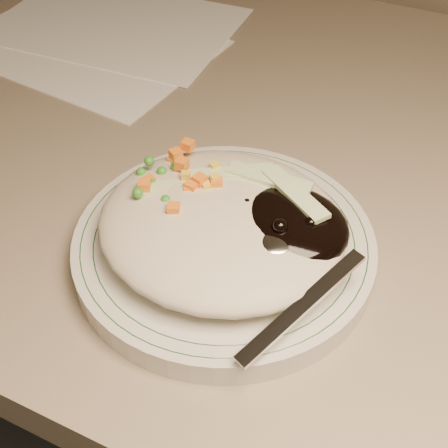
% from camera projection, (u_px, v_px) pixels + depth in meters
% --- Properties ---
extents(desk, '(1.40, 0.70, 0.74)m').
position_uv_depth(desk, '(374.00, 307.00, 0.72)').
color(desk, '#7E6F5B').
rests_on(desk, ground).
extents(plate, '(0.24, 0.24, 0.02)m').
position_uv_depth(plate, '(224.00, 247.00, 0.50)').
color(plate, silver).
rests_on(plate, desk).
extents(plate_rim, '(0.23, 0.23, 0.00)m').
position_uv_depth(plate_rim, '(224.00, 239.00, 0.49)').
color(plate_rim, '#144723').
rests_on(plate_rim, plate).
extents(meal, '(0.21, 0.19, 0.05)m').
position_uv_depth(meal, '(229.00, 221.00, 0.48)').
color(meal, '#BCB298').
rests_on(meal, plate).
extents(papers, '(0.32, 0.30, 0.00)m').
position_uv_depth(papers, '(101.00, 34.00, 0.78)').
color(papers, white).
rests_on(papers, desk).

